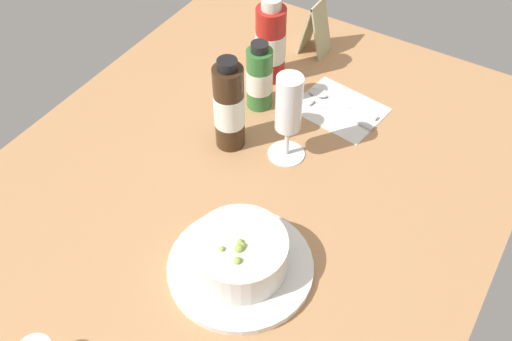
{
  "coord_description": "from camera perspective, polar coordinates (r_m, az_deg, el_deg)",
  "views": [
    {
      "loc": [
        -55.46,
        -37.03,
        75.47
      ],
      "look_at": [
        0.18,
        -2.93,
        5.58
      ],
      "focal_mm": 41.4,
      "sensor_mm": 36.0,
      "label": 1
    }
  ],
  "objects": [
    {
      "name": "sauce_bottle_green",
      "position": [
        1.12,
        0.33,
        8.95
      ],
      "size": [
        5.07,
        5.07,
        14.14
      ],
      "color": "#337233",
      "rests_on": "ground_plane"
    },
    {
      "name": "ground_plane",
      "position": [
        1.02,
        -1.46,
        -2.15
      ],
      "size": [
        110.0,
        84.0,
        3.0
      ],
      "primitive_type": "cube",
      "color": "#B27F51"
    },
    {
      "name": "sauce_bottle_red",
      "position": [
        1.18,
        1.41,
        12.21
      ],
      "size": [
        6.09,
        6.09,
        17.89
      ],
      "color": "#B21E19",
      "rests_on": "ground_plane"
    },
    {
      "name": "porridge_bowl",
      "position": [
        0.88,
        -1.55,
        -8.31
      ],
      "size": [
        22.11,
        22.11,
        7.77
      ],
      "color": "silver",
      "rests_on": "ground_plane"
    },
    {
      "name": "menu_card",
      "position": [
        1.27,
        5.8,
        13.56
      ],
      "size": [
        5.7,
        5.65,
        11.72
      ],
      "color": "tan",
      "rests_on": "ground_plane"
    },
    {
      "name": "wine_glass",
      "position": [
        0.99,
        3.17,
        5.99
      ],
      "size": [
        6.7,
        6.7,
        17.18
      ],
      "color": "white",
      "rests_on": "ground_plane"
    },
    {
      "name": "sauce_bottle_brown",
      "position": [
        1.03,
        -2.61,
        6.15
      ],
      "size": [
        5.44,
        5.44,
        18.37
      ],
      "color": "#382314",
      "rests_on": "ground_plane"
    },
    {
      "name": "cutlery_setting",
      "position": [
        1.16,
        7.88,
        6.08
      ],
      "size": [
        15.01,
        17.7,
        0.9
      ],
      "color": "silver",
      "rests_on": "ground_plane"
    }
  ]
}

